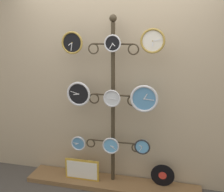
# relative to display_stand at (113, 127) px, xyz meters

# --- Properties ---
(shop_wall) EXTENTS (4.40, 0.04, 2.80)m
(shop_wall) POSITION_rel_display_stand_xyz_m (0.00, 0.16, 0.63)
(shop_wall) COLOR tan
(shop_wall) RESTS_ON ground_plane
(low_shelf) EXTENTS (2.20, 0.36, 0.06)m
(low_shelf) POSITION_rel_display_stand_xyz_m (0.00, -0.06, -0.74)
(low_shelf) COLOR brown
(low_shelf) RESTS_ON ground_plane
(display_stand) EXTENTS (0.70, 0.43, 2.10)m
(display_stand) POSITION_rel_display_stand_xyz_m (0.00, 0.00, 0.00)
(display_stand) COLOR #382D1E
(display_stand) RESTS_ON ground_plane
(clock_top_left) EXTENTS (0.26, 0.04, 0.26)m
(clock_top_left) POSITION_rel_display_stand_xyz_m (-0.46, -0.10, 1.02)
(clock_top_left) COLOR black
(clock_top_center) EXTENTS (0.19, 0.04, 0.19)m
(clock_top_center) POSITION_rel_display_stand_xyz_m (0.02, -0.08, 1.02)
(clock_top_center) COLOR black
(clock_top_right) EXTENTS (0.27, 0.04, 0.27)m
(clock_top_right) POSITION_rel_display_stand_xyz_m (0.46, -0.10, 1.05)
(clock_top_right) COLOR silver
(clock_middle_left) EXTENTS (0.30, 0.04, 0.30)m
(clock_middle_left) POSITION_rel_display_stand_xyz_m (-0.40, -0.09, 0.42)
(clock_middle_left) COLOR black
(clock_middle_center) EXTENTS (0.20, 0.04, 0.20)m
(clock_middle_center) POSITION_rel_display_stand_xyz_m (0.01, -0.10, 0.39)
(clock_middle_center) COLOR silver
(clock_middle_right) EXTENTS (0.31, 0.04, 0.31)m
(clock_middle_right) POSITION_rel_display_stand_xyz_m (0.39, -0.11, 0.41)
(clock_middle_right) COLOR #4C84B2
(clock_bottom_left) EXTENTS (0.19, 0.04, 0.19)m
(clock_bottom_left) POSITION_rel_display_stand_xyz_m (-0.43, -0.08, -0.23)
(clock_bottom_left) COLOR #4C84B2
(clock_bottom_center) EXTENTS (0.21, 0.04, 0.21)m
(clock_bottom_center) POSITION_rel_display_stand_xyz_m (-0.00, -0.11, -0.20)
(clock_bottom_center) COLOR #60A8DB
(clock_bottom_right) EXTENTS (0.19, 0.04, 0.19)m
(clock_bottom_right) POSITION_rel_display_stand_xyz_m (0.38, -0.08, -0.18)
(clock_bottom_right) COLOR #60A8DB
(vinyl_record) EXTENTS (0.29, 0.01, 0.29)m
(vinyl_record) POSITION_rel_display_stand_xyz_m (0.63, -0.01, -0.57)
(vinyl_record) COLOR black
(vinyl_record) RESTS_ON low_shelf
(picture_frame) EXTENTS (0.45, 0.02, 0.27)m
(picture_frame) POSITION_rel_display_stand_xyz_m (-0.38, -0.10, -0.58)
(picture_frame) COLOR gold
(picture_frame) RESTS_ON low_shelf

